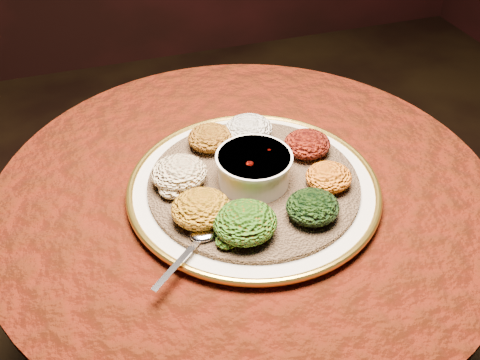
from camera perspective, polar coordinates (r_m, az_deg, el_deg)
name	(u,v)px	position (r m, az deg, el deg)	size (l,w,h in m)	color
table	(245,248)	(1.14, 0.55, -7.26)	(0.96, 0.96, 0.73)	black
platter	(254,187)	(0.99, 1.45, -0.79)	(0.58, 0.58, 0.02)	beige
injera	(254,183)	(0.99, 1.46, -0.31)	(0.39, 0.39, 0.01)	brown
stew_bowl	(254,167)	(0.96, 1.50, 1.43)	(0.14, 0.14, 0.06)	silver
spoon	(200,238)	(0.87, -4.28, -6.23)	(0.13, 0.11, 0.01)	silver
portion_ayib	(249,129)	(1.08, 0.94, 5.48)	(0.10, 0.09, 0.05)	silver
portion_kitfo	(307,144)	(1.04, 7.17, 3.84)	(0.09, 0.09, 0.04)	black
portion_tikil	(329,177)	(0.97, 9.44, 0.32)	(0.08, 0.08, 0.04)	#BA800F
portion_gomen	(313,207)	(0.91, 7.75, -2.86)	(0.09, 0.09, 0.04)	black
portion_mixveg	(245,222)	(0.87, 0.54, -4.51)	(0.11, 0.10, 0.05)	#A1430A
portion_kik	(201,208)	(0.89, -4.18, -3.05)	(0.10, 0.10, 0.05)	#AB660F
portion_timatim	(179,173)	(0.97, -6.51, 0.74)	(0.10, 0.10, 0.05)	maroon
portion_shiro	(211,138)	(1.05, -3.16, 4.53)	(0.09, 0.09, 0.04)	brown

